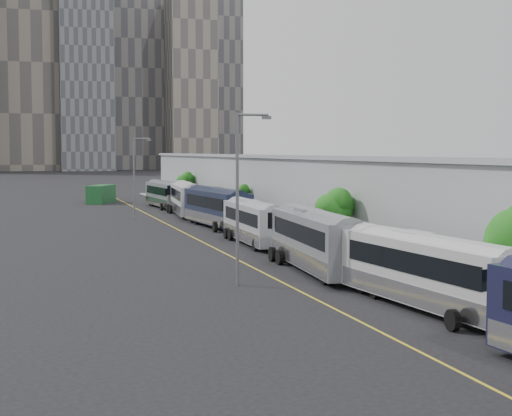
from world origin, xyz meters
name	(u,v)px	position (x,y,z in m)	size (l,w,h in m)	color
sidewalk	(368,251)	(9.00, 55.00, 0.06)	(10.00, 170.00, 0.12)	gray
lane_line	(233,257)	(-1.50, 55.00, 0.01)	(0.12, 160.00, 0.02)	gold
depot	(417,204)	(12.99, 55.00, 3.51)	(12.45, 160.40, 7.20)	gray
skyline	(54,41)	(-2.90, 324.16, 50.85)	(145.00, 64.00, 120.00)	slate
bus_2	(427,278)	(2.69, 34.64, 1.52)	(3.71, 12.50, 3.60)	#BBBCBE
bus_3	(317,246)	(1.88, 47.18, 1.63)	(3.64, 13.38, 3.86)	slate
bus_4	(254,226)	(2.22, 62.15, 1.48)	(2.76, 12.10, 3.52)	#AAACB5
bus_5	(217,211)	(2.69, 76.95, 1.65)	(3.91, 13.55, 3.91)	#161D32
bus_6	(187,202)	(2.65, 91.56, 1.64)	(3.91, 13.47, 3.88)	silver
bus_7	(165,197)	(2.37, 104.67, 1.51)	(3.38, 12.42, 3.59)	slate
tree_2	(333,207)	(5.45, 53.21, 3.55)	(2.71, 2.71, 4.91)	black
tree_3	(241,195)	(6.06, 80.10, 2.93)	(1.49, 1.49, 3.71)	black
tree_4	(185,181)	(5.75, 107.78, 3.42)	(2.10, 2.10, 4.49)	black
street_lamp_near	(240,187)	(-4.07, 43.60, 5.53)	(2.04, 0.22, 9.67)	#59595E
street_lamp_far	(136,172)	(-3.75, 88.37, 5.21)	(2.04, 0.22, 9.03)	#59595E
shipping_container	(101,194)	(-4.87, 116.83, 1.31)	(2.35, 6.78, 2.61)	#164821
suv	(102,195)	(-4.31, 122.11, 0.89)	(2.94, 6.38, 1.77)	black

